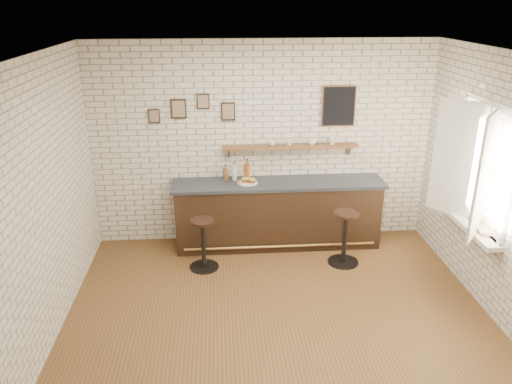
% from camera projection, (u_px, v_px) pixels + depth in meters
% --- Properties ---
extents(ground, '(5.00, 5.00, 0.00)m').
position_uv_depth(ground, '(277.00, 309.00, 6.04)').
color(ground, brown).
rests_on(ground, ground).
extents(bar_counter, '(3.10, 0.65, 1.01)m').
position_uv_depth(bar_counter, '(278.00, 213.00, 7.45)').
color(bar_counter, '#301F12').
rests_on(bar_counter, ground).
extents(sandwich_plate, '(0.28, 0.28, 0.01)m').
position_uv_depth(sandwich_plate, '(248.00, 183.00, 7.21)').
color(sandwich_plate, white).
rests_on(sandwich_plate, bar_counter).
extents(ciabatta_sandwich, '(0.22, 0.15, 0.07)m').
position_uv_depth(ciabatta_sandwich, '(248.00, 180.00, 7.20)').
color(ciabatta_sandwich, tan).
rests_on(ciabatta_sandwich, sandwich_plate).
extents(potato_chips, '(0.25, 0.18, 0.00)m').
position_uv_depth(potato_chips, '(246.00, 182.00, 7.21)').
color(potato_chips, '#F2AA55').
rests_on(potato_chips, sandwich_plate).
extents(bitters_bottle_brown, '(0.07, 0.07, 0.24)m').
position_uv_depth(bitters_bottle_brown, '(226.00, 174.00, 7.30)').
color(bitters_bottle_brown, brown).
rests_on(bitters_bottle_brown, bar_counter).
extents(bitters_bottle_white, '(0.07, 0.07, 0.26)m').
position_uv_depth(bitters_bottle_white, '(234.00, 173.00, 7.31)').
color(bitters_bottle_white, silver).
rests_on(bitters_bottle_white, bar_counter).
extents(bitters_bottle_amber, '(0.08, 0.08, 0.32)m').
position_uv_depth(bitters_bottle_amber, '(247.00, 171.00, 7.31)').
color(bitters_bottle_amber, '#8F4517').
rests_on(bitters_bottle_amber, bar_counter).
extents(condiment_bottle_yellow, '(0.07, 0.07, 0.22)m').
position_uv_depth(condiment_bottle_yellow, '(248.00, 174.00, 7.33)').
color(condiment_bottle_yellow, gold).
rests_on(condiment_bottle_yellow, bar_counter).
extents(bar_stool_left, '(0.41, 0.41, 0.73)m').
position_uv_depth(bar_stool_left, '(203.00, 242.00, 6.82)').
color(bar_stool_left, black).
rests_on(bar_stool_left, ground).
extents(bar_stool_right, '(0.45, 0.45, 0.78)m').
position_uv_depth(bar_stool_right, '(345.00, 236.00, 6.94)').
color(bar_stool_right, black).
rests_on(bar_stool_right, ground).
extents(wall_shelf, '(2.00, 0.18, 0.18)m').
position_uv_depth(wall_shelf, '(290.00, 147.00, 7.30)').
color(wall_shelf, brown).
rests_on(wall_shelf, ground).
extents(shelf_cup_a, '(0.15, 0.15, 0.09)m').
position_uv_depth(shelf_cup_a, '(272.00, 143.00, 7.25)').
color(shelf_cup_a, white).
rests_on(shelf_cup_a, wall_shelf).
extents(shelf_cup_b, '(0.12, 0.12, 0.09)m').
position_uv_depth(shelf_cup_b, '(289.00, 143.00, 7.27)').
color(shelf_cup_b, white).
rests_on(shelf_cup_b, wall_shelf).
extents(shelf_cup_c, '(0.16, 0.16, 0.09)m').
position_uv_depth(shelf_cup_c, '(312.00, 142.00, 7.29)').
color(shelf_cup_c, white).
rests_on(shelf_cup_c, wall_shelf).
extents(shelf_cup_d, '(0.14, 0.14, 0.10)m').
position_uv_depth(shelf_cup_d, '(332.00, 141.00, 7.31)').
color(shelf_cup_d, white).
rests_on(shelf_cup_d, wall_shelf).
extents(back_wall_decor, '(2.96, 0.02, 0.56)m').
position_uv_depth(back_wall_decor, '(279.00, 107.00, 7.15)').
color(back_wall_decor, black).
rests_on(back_wall_decor, ground).
extents(window_sill, '(0.20, 1.35, 0.06)m').
position_uv_depth(window_sill, '(468.00, 224.00, 6.16)').
color(window_sill, white).
rests_on(window_sill, ground).
extents(casement_window, '(0.40, 1.30, 1.56)m').
position_uv_depth(casement_window, '(474.00, 167.00, 5.89)').
color(casement_window, white).
rests_on(casement_window, ground).
extents(book_lower, '(0.20, 0.25, 0.02)m').
position_uv_depth(book_lower, '(478.00, 232.00, 5.88)').
color(book_lower, tan).
rests_on(book_lower, window_sill).
extents(book_upper, '(0.19, 0.24, 0.02)m').
position_uv_depth(book_upper, '(478.00, 229.00, 5.89)').
color(book_upper, tan).
rests_on(book_upper, book_lower).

